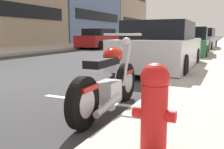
{
  "coord_description": "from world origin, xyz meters",
  "views": [
    {
      "loc": [
        -3.51,
        -5.52,
        1.1
      ],
      "look_at": [
        -0.18,
        -3.99,
        0.51
      ],
      "focal_mm": 40.13,
      "sensor_mm": 36.0,
      "label": 1
    }
  ],
  "objects_px": {
    "parked_car_mid_block": "(201,40)",
    "fire_hydrant": "(154,104)",
    "parked_motorcycle": "(109,83)",
    "parked_car_far_down_curb": "(189,43)",
    "crossing_truck": "(191,35)",
    "parked_car_across_street": "(161,48)",
    "car_opposite_curb": "(100,39)"
  },
  "relations": [
    {
      "from": "parked_car_mid_block",
      "to": "parked_motorcycle",
      "type": "bearing_deg",
      "value": -176.72
    },
    {
      "from": "parked_motorcycle",
      "to": "crossing_truck",
      "type": "height_order",
      "value": "crossing_truck"
    },
    {
      "from": "crossing_truck",
      "to": "fire_hydrant",
      "type": "xyz_separation_m",
      "value": [
        -33.23,
        -3.96,
        -0.45
      ]
    },
    {
      "from": "parked_car_across_street",
      "to": "fire_hydrant",
      "type": "xyz_separation_m",
      "value": [
        -5.51,
        -1.29,
        -0.16
      ]
    },
    {
      "from": "crossing_truck",
      "to": "car_opposite_curb",
      "type": "xyz_separation_m",
      "value": [
        -17.98,
        4.47,
        -0.27
      ]
    },
    {
      "from": "parked_car_far_down_curb",
      "to": "fire_hydrant",
      "type": "relative_size",
      "value": 6.33
    },
    {
      "from": "parked_car_across_street",
      "to": "crossing_truck",
      "type": "relative_size",
      "value": 0.82
    },
    {
      "from": "parked_car_far_down_curb",
      "to": "crossing_truck",
      "type": "distance_m",
      "value": 22.45
    },
    {
      "from": "parked_car_mid_block",
      "to": "crossing_truck",
      "type": "distance_m",
      "value": 16.93
    },
    {
      "from": "car_opposite_curb",
      "to": "fire_hydrant",
      "type": "relative_size",
      "value": 6.06
    },
    {
      "from": "parked_car_across_street",
      "to": "crossing_truck",
      "type": "xyz_separation_m",
      "value": [
        27.72,
        2.67,
        0.29
      ]
    },
    {
      "from": "car_opposite_curb",
      "to": "parked_car_mid_block",
      "type": "bearing_deg",
      "value": 103.08
    },
    {
      "from": "crossing_truck",
      "to": "fire_hydrant",
      "type": "relative_size",
      "value": 6.9
    },
    {
      "from": "parked_motorcycle",
      "to": "parked_car_far_down_curb",
      "type": "relative_size",
      "value": 0.44
    },
    {
      "from": "parked_car_far_down_curb",
      "to": "parked_car_across_street",
      "type": "bearing_deg",
      "value": 177.11
    },
    {
      "from": "parked_motorcycle",
      "to": "crossing_truck",
      "type": "xyz_separation_m",
      "value": [
        32.06,
        2.99,
        0.55
      ]
    },
    {
      "from": "parked_car_across_street",
      "to": "crossing_truck",
      "type": "bearing_deg",
      "value": 5.25
    },
    {
      "from": "parked_car_far_down_curb",
      "to": "parked_car_mid_block",
      "type": "height_order",
      "value": "parked_car_mid_block"
    },
    {
      "from": "parked_motorcycle",
      "to": "parked_car_mid_block",
      "type": "xyz_separation_m",
      "value": [
        15.37,
        0.2,
        0.26
      ]
    },
    {
      "from": "parked_car_across_street",
      "to": "car_opposite_curb",
      "type": "xyz_separation_m",
      "value": [
        9.75,
        7.14,
        0.01
      ]
    },
    {
      "from": "parked_motorcycle",
      "to": "car_opposite_curb",
      "type": "relative_size",
      "value": 0.46
    },
    {
      "from": "car_opposite_curb",
      "to": "fire_hydrant",
      "type": "bearing_deg",
      "value": 32.0
    },
    {
      "from": "parked_car_mid_block",
      "to": "fire_hydrant",
      "type": "distance_m",
      "value": 16.58
    },
    {
      "from": "parked_motorcycle",
      "to": "car_opposite_curb",
      "type": "bearing_deg",
      "value": 26.84
    },
    {
      "from": "crossing_truck",
      "to": "parked_motorcycle",
      "type": "bearing_deg",
      "value": 93.52
    },
    {
      "from": "parked_motorcycle",
      "to": "fire_hydrant",
      "type": "relative_size",
      "value": 2.77
    },
    {
      "from": "car_opposite_curb",
      "to": "parked_car_across_street",
      "type": "bearing_deg",
      "value": 39.31
    },
    {
      "from": "parked_car_across_street",
      "to": "parked_motorcycle",
      "type": "bearing_deg",
      "value": -176.0
    },
    {
      "from": "parked_motorcycle",
      "to": "parked_car_mid_block",
      "type": "relative_size",
      "value": 0.43
    },
    {
      "from": "parked_car_mid_block",
      "to": "fire_hydrant",
      "type": "bearing_deg",
      "value": -173.43
    },
    {
      "from": "parked_car_mid_block",
      "to": "fire_hydrant",
      "type": "relative_size",
      "value": 6.36
    },
    {
      "from": "parked_car_far_down_curb",
      "to": "car_opposite_curb",
      "type": "xyz_separation_m",
      "value": [
        4.31,
        7.19,
        0.04
      ]
    }
  ]
}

